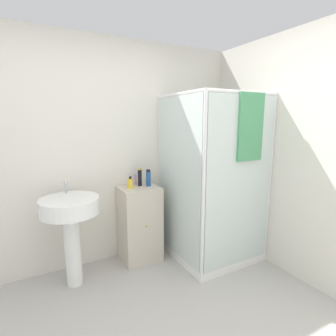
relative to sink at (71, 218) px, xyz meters
The scene contains 8 objects.
wall_back 0.76m from the sink, 43.40° to the left, with size 6.40×0.06×2.50m, color silver.
shower_enclosure 1.55m from the sink, ahead, with size 0.94×0.97×1.91m.
vanity_cabinet 0.82m from the sink, ahead, with size 0.43×0.40×0.87m.
sink is the anchor object (origin of this frame).
soap_dispenser 0.72m from the sink, 11.52° to the left, with size 0.06×0.06×0.14m.
shampoo_bottle_tall_black 0.87m from the sink, 13.13° to the left, with size 0.04×0.04×0.21m.
shampoo_bottle_blue 0.93m from the sink, ahead, with size 0.05×0.05×0.19m.
lotion_bottle_white 0.84m from the sink, 17.98° to the left, with size 0.04×0.04×0.16m.
Camera 1 is at (-0.70, -1.20, 1.63)m, focal length 28.00 mm.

